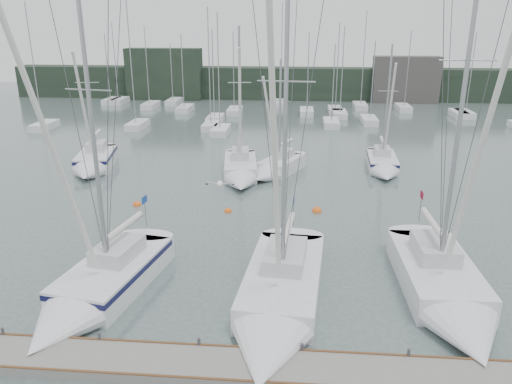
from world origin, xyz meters
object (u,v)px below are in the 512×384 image
buoy_b (317,211)px  buoy_c (137,205)px  sailboat_near_left (93,293)px  buoy_a (228,211)px  sailboat_mid_d (383,166)px  sailboat_near_center (277,309)px  sailboat_mid_c (274,169)px  sailboat_near_right (449,297)px  sailboat_mid_a (93,164)px  sailboat_mid_b (241,173)px

buoy_b → buoy_c: (-12.60, 0.13, 0.00)m
sailboat_near_left → buoy_c: size_ratio=28.21×
buoy_a → sailboat_mid_d: bearing=40.7°
buoy_b → buoy_c: bearing=179.4°
sailboat_near_center → buoy_a: sailboat_near_center is taller
sailboat_mid_c → buoy_c: (-9.30, -7.84, -0.56)m
sailboat_near_left → buoy_a: bearing=80.1°
sailboat_near_right → sailboat_mid_a: (-24.38, 19.69, 0.03)m
sailboat_near_center → sailboat_mid_c: bearing=98.2°
sailboat_mid_a → buoy_c: (6.28, -7.82, -0.67)m
sailboat_near_right → sailboat_mid_c: size_ratio=1.80×
sailboat_near_center → sailboat_mid_d: bearing=75.8°
sailboat_mid_c → buoy_a: (-2.74, -8.50, -0.56)m
sailboat_mid_a → sailboat_mid_d: sailboat_mid_a is taller
sailboat_mid_a → buoy_c: 10.05m
sailboat_mid_b → buoy_a: 7.19m
sailboat_mid_c → buoy_c: size_ratio=17.65×
sailboat_near_right → buoy_a: sailboat_near_right is taller
buoy_a → buoy_c: bearing=174.2°
sailboat_mid_d → buoy_b: sailboat_mid_d is taller
sailboat_near_left → sailboat_mid_a: 22.30m
sailboat_mid_a → buoy_c: bearing=-61.9°
sailboat_mid_a → buoy_c: sailboat_mid_a is taller
buoy_b → buoy_c: 12.60m
sailboat_near_right → sailboat_mid_d: bearing=87.8°
buoy_a → sailboat_near_left: bearing=-110.2°
sailboat_mid_a → sailboat_mid_b: size_ratio=0.97×
buoy_c → buoy_a: bearing=-5.8°
sailboat_mid_d → buoy_a: bearing=-135.8°
sailboat_mid_c → sailboat_near_right: bearing=-41.6°
buoy_c → sailboat_mid_c: bearing=40.1°
buoy_b → sailboat_mid_d: bearing=58.8°
buoy_b → sailboat_mid_a: bearing=157.2°
sailboat_mid_a → sailboat_mid_d: (24.79, 1.81, -0.12)m
sailboat_mid_a → buoy_c: size_ratio=21.46×
sailboat_near_left → sailboat_mid_c: sailboat_near_left is taller
sailboat_mid_c → buoy_b: 8.64m
sailboat_near_right → sailboat_mid_d: (0.41, 21.50, -0.10)m
sailboat_near_left → buoy_b: (10.53, 12.73, -0.65)m
sailboat_near_center → buoy_c: size_ratio=29.72×
sailboat_near_left → buoy_a: size_ratio=30.87×
buoy_a → buoy_b: 6.07m
sailboat_mid_d → buoy_c: size_ratio=19.62×
sailboat_mid_a → sailboat_mid_c: bearing=-10.6°
sailboat_mid_a → sailboat_near_left: bearing=-78.7°
buoy_b → sailboat_near_left: bearing=-129.6°
sailboat_near_center → sailboat_mid_b: size_ratio=1.34×
sailboat_mid_a → sailboat_mid_c: size_ratio=1.22×
sailboat_near_center → sailboat_near_right: bearing=16.3°
sailboat_mid_a → sailboat_mid_c: sailboat_mid_a is taller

